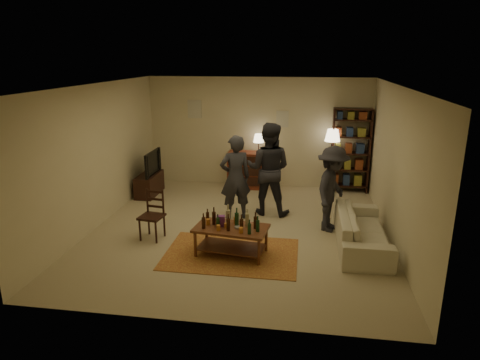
% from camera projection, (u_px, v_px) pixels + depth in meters
% --- Properties ---
extents(floor, '(6.00, 6.00, 0.00)m').
position_uv_depth(floor, '(240.00, 229.00, 8.17)').
color(floor, '#C6B793').
rests_on(floor, ground).
extents(room_shell, '(6.00, 6.00, 6.00)m').
position_uv_depth(room_shell, '(232.00, 113.00, 10.58)').
color(room_shell, beige).
rests_on(room_shell, ground).
extents(rug, '(2.20, 1.50, 0.01)m').
position_uv_depth(rug, '(231.00, 254.00, 7.16)').
color(rug, '#953920').
rests_on(rug, ground).
extents(coffee_table, '(1.26, 0.80, 0.83)m').
position_uv_depth(coffee_table, '(231.00, 230.00, 7.04)').
color(coffee_table, brown).
rests_on(coffee_table, ground).
extents(dining_chair, '(0.45, 0.45, 0.91)m').
position_uv_depth(dining_chair, '(153.00, 213.00, 7.69)').
color(dining_chair, black).
rests_on(dining_chair, ground).
extents(tv_stand, '(0.40, 1.00, 1.06)m').
position_uv_depth(tv_stand, '(149.00, 179.00, 10.12)').
color(tv_stand, black).
rests_on(tv_stand, ground).
extents(dresser, '(1.00, 0.50, 1.36)m').
position_uv_depth(dresser, '(249.00, 169.00, 10.64)').
color(dresser, maroon).
rests_on(dresser, ground).
extents(bookshelf, '(0.90, 0.34, 2.02)m').
position_uv_depth(bookshelf, '(350.00, 150.00, 10.19)').
color(bookshelf, black).
rests_on(bookshelf, ground).
extents(floor_lamp, '(0.36, 0.36, 1.53)m').
position_uv_depth(floor_lamp, '(332.00, 140.00, 10.06)').
color(floor_lamp, black).
rests_on(floor_lamp, ground).
extents(sofa, '(0.81, 2.08, 0.61)m').
position_uv_depth(sofa, '(362.00, 230.00, 7.39)').
color(sofa, beige).
rests_on(sofa, ground).
extents(person_left, '(0.74, 0.63, 1.72)m').
position_uv_depth(person_left, '(235.00, 178.00, 8.50)').
color(person_left, '#2A2B33').
rests_on(person_left, ground).
extents(person_right, '(1.02, 0.84, 1.92)m').
position_uv_depth(person_right, '(268.00, 169.00, 8.76)').
color(person_right, '#24232A').
rests_on(person_right, ground).
extents(person_by_sofa, '(0.93, 1.19, 1.62)m').
position_uv_depth(person_by_sofa, '(332.00, 189.00, 7.94)').
color(person_by_sofa, '#27262E').
rests_on(person_by_sofa, ground).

